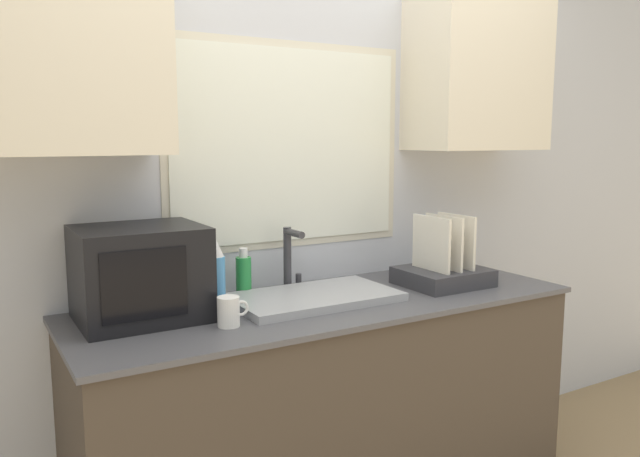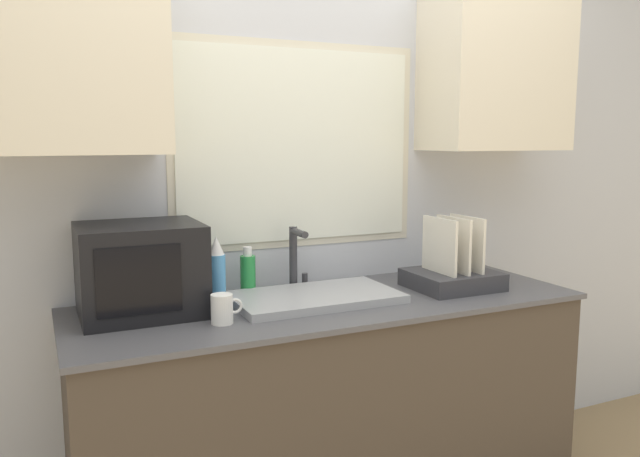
% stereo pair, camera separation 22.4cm
% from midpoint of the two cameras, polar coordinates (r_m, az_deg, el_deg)
% --- Properties ---
extents(countertop, '(1.91, 0.66, 0.88)m').
position_cam_midpoint_polar(countertop, '(2.50, -1.84, -16.37)').
color(countertop, '#42382D').
rests_on(countertop, ground_plane).
extents(wall_back, '(6.00, 0.38, 2.60)m').
position_cam_midpoint_polar(wall_back, '(2.54, -5.26, 6.49)').
color(wall_back, silver).
rests_on(wall_back, ground_plane).
extents(sink_basin, '(0.61, 0.36, 0.03)m').
position_cam_midpoint_polar(sink_basin, '(2.33, -3.36, -6.33)').
color(sink_basin, '#9EA0A5').
rests_on(sink_basin, countertop).
extents(faucet, '(0.08, 0.14, 0.25)m').
position_cam_midpoint_polar(faucet, '(2.48, -5.35, -2.44)').
color(faucet, '#333338').
rests_on(faucet, countertop).
extents(microwave, '(0.41, 0.35, 0.31)m').
position_cam_midpoint_polar(microwave, '(2.19, -18.99, -3.92)').
color(microwave, black).
rests_on(microwave, countertop).
extents(dish_rack, '(0.33, 0.29, 0.29)m').
position_cam_midpoint_polar(dish_rack, '(2.60, 8.78, -3.77)').
color(dish_rack, '#333338').
rests_on(dish_rack, countertop).
extents(spray_bottle, '(0.06, 0.06, 0.25)m').
position_cam_midpoint_polar(spray_bottle, '(2.26, -12.30, -4.20)').
color(spray_bottle, '#4C99D8').
rests_on(spray_bottle, countertop).
extents(soap_bottle, '(0.06, 0.06, 0.19)m').
position_cam_midpoint_polar(soap_bottle, '(2.42, -9.65, -4.26)').
color(soap_bottle, '#268C3F').
rests_on(soap_bottle, countertop).
extents(mug_near_sink, '(0.11, 0.07, 0.10)m').
position_cam_midpoint_polar(mug_near_sink, '(2.06, -11.44, -7.49)').
color(mug_near_sink, white).
rests_on(mug_near_sink, countertop).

